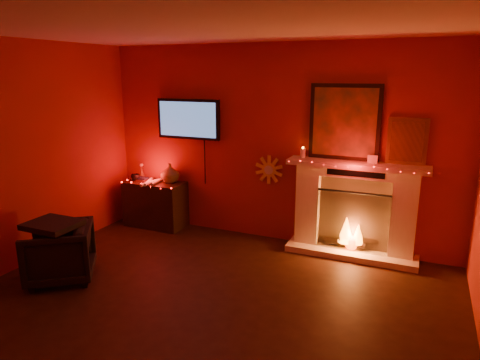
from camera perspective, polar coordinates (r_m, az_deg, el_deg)
The scene contains 6 objects.
room at distance 3.66m, azimuth -8.53°, elevation -1.21°, with size 5.00×5.00×5.00m.
fireplace at distance 5.65m, azimuth 14.97°, elevation -2.65°, with size 1.72×0.40×2.18m.
tv at distance 6.33m, azimuth -6.90°, elevation 8.03°, with size 1.00×0.07×1.24m.
sunburst_clock at distance 5.94m, azimuth 3.88°, elevation 1.37°, with size 0.40×0.03×0.40m.
console_table at distance 6.69m, azimuth -11.11°, elevation -2.78°, with size 0.92×0.57×0.99m.
armchair at distance 5.33m, azimuth -22.94°, elevation -8.92°, with size 0.69×0.71×0.65m, color black.
Camera 1 is at (1.89, -2.98, 2.31)m, focal length 32.00 mm.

